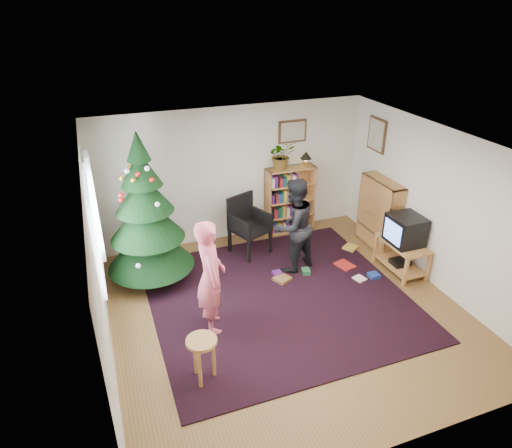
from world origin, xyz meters
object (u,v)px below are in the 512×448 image
object	(u,v)px
person_standing	(211,277)
potted_plant	(282,155)
bookshelf_right	(380,213)
table_lamp	(306,156)
bookshelf_back	(290,199)
christmas_tree	(147,223)
picture_right	(377,135)
picture_back	(292,131)
crt_tv	(405,230)
person_by_chair	(293,226)
tv_stand	(401,254)
armchair	(248,222)
stool	(202,349)

from	to	relation	value
person_standing	potted_plant	bearing A→B (deg)	-34.49
bookshelf_right	person_standing	size ratio (longest dim) A/B	0.78
person_standing	table_lamp	xyz separation A→B (m)	(2.51, 2.33, 0.66)
bookshelf_back	christmas_tree	bearing A→B (deg)	-163.67
picture_right	picture_back	bearing A→B (deg)	151.31
crt_tv	person_standing	size ratio (longest dim) A/B	0.33
bookshelf_back	person_standing	xyz separation A→B (m)	(-2.21, -2.33, 0.17)
bookshelf_back	person_by_chair	world-z (taller)	person_by_chair
christmas_tree	bookshelf_back	size ratio (longest dim) A/B	1.91
person_by_chair	potted_plant	size ratio (longest dim) A/B	3.04
bookshelf_right	crt_tv	size ratio (longest dim) A/B	2.40
christmas_tree	tv_stand	xyz separation A→B (m)	(3.95, -1.21, -0.71)
picture_right	bookshelf_back	world-z (taller)	picture_right
person_standing	potted_plant	distance (m)	3.16
crt_tv	person_standing	distance (m)	3.35
picture_right	person_by_chair	distance (m)	2.36
armchair	bookshelf_back	bearing A→B (deg)	2.38
bookshelf_right	crt_tv	xyz separation A→B (m)	(-0.12, -0.88, 0.12)
stool	table_lamp	world-z (taller)	table_lamp
tv_stand	armchair	world-z (taller)	armchair
picture_back	armchair	bearing A→B (deg)	-151.24
stool	person_by_chair	distance (m)	2.83
bookshelf_right	crt_tv	bearing A→B (deg)	172.08
picture_back	table_lamp	distance (m)	0.53
crt_tv	table_lamp	bearing A→B (deg)	112.24
bookshelf_back	potted_plant	xyz separation A→B (m)	(-0.20, 0.00, 0.90)
tv_stand	crt_tv	world-z (taller)	crt_tv
armchair	stool	bearing A→B (deg)	-141.10
bookshelf_right	christmas_tree	bearing A→B (deg)	85.39
crt_tv	table_lamp	world-z (taller)	table_lamp
armchair	tv_stand	bearing A→B (deg)	-57.95
bookshelf_back	person_standing	size ratio (longest dim) A/B	0.78
picture_right	potted_plant	xyz separation A→B (m)	(-1.59, 0.59, -0.38)
picture_back	person_standing	distance (m)	3.53
table_lamp	bookshelf_right	bearing A→B (deg)	-50.33
picture_right	person_standing	xyz separation A→B (m)	(-3.60, -1.74, -1.12)
picture_right	christmas_tree	world-z (taller)	christmas_tree
armchair	picture_right	bearing A→B (deg)	-24.93
christmas_tree	tv_stand	world-z (taller)	christmas_tree
person_by_chair	table_lamp	distance (m)	1.71
tv_stand	potted_plant	world-z (taller)	potted_plant
picture_back	table_lamp	world-z (taller)	picture_back
bookshelf_back	potted_plant	bearing A→B (deg)	180.00
table_lamp	potted_plant	bearing A→B (deg)	180.00
picture_right	armchair	size ratio (longest dim) A/B	0.57
picture_back	bookshelf_back	xyz separation A→B (m)	(-0.06, -0.14, -1.29)
armchair	potted_plant	xyz separation A→B (m)	(0.83, 0.46, 0.99)
tv_stand	person_standing	size ratio (longest dim) A/B	0.54
picture_back	crt_tv	xyz separation A→B (m)	(1.07, -2.17, -1.16)
stool	crt_tv	bearing A→B (deg)	18.12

